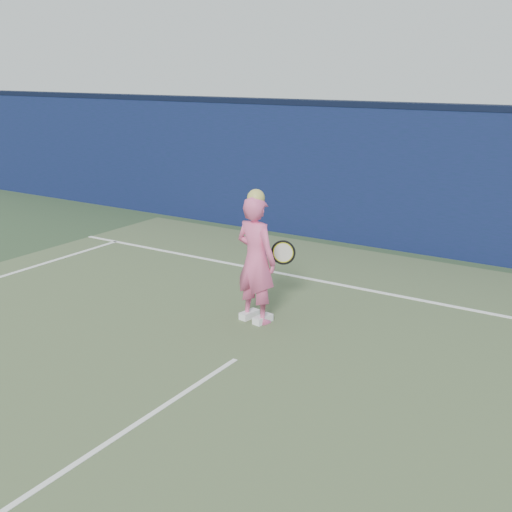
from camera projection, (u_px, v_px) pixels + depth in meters
The scene contains 7 objects.
ground at pixel (179, 397), 6.43m from camera, with size 80.00×80.00×0.00m, color #2E442A.
court_surface at pixel (10, 507), 4.81m from camera, with size 11.00×16.00×0.01m, color #465938.
backstop_wall at pixel (410, 181), 11.33m from camera, with size 24.00×0.40×2.50m, color #0C1A36.
wall_cap at pixel (415, 106), 10.97m from camera, with size 24.00×0.42×0.10m, color black.
player at pixel (256, 259), 8.14m from camera, with size 0.67×0.50×1.74m.
racket at pixel (281, 253), 8.48m from camera, with size 0.62×0.17×0.33m.
court_lines at pixel (158, 410), 6.16m from camera, with size 11.00×12.04×0.01m.
Camera 1 is at (3.75, -4.45, 3.18)m, focal length 45.00 mm.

